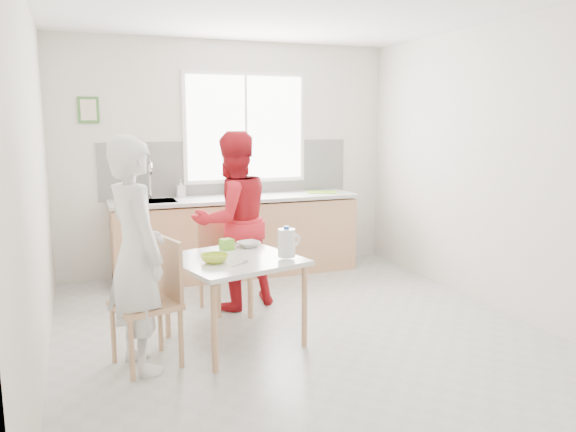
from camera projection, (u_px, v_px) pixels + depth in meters
name	position (u px, v px, depth m)	size (l,w,h in m)	color
ground	(300.00, 332.00, 4.82)	(4.50, 4.50, 0.00)	#B7B7B2
room_shell	(300.00, 139.00, 4.54)	(4.50, 4.50, 4.50)	silver
window	(245.00, 128.00, 6.65)	(1.50, 0.06, 1.30)	white
backsplash	(230.00, 168.00, 6.67)	(3.00, 0.02, 0.65)	white
picture_frame	(88.00, 110.00, 6.01)	(0.22, 0.03, 0.28)	#427E39
kitchen_counter	(237.00, 239.00, 6.54)	(2.84, 0.64, 1.37)	tan
dining_table	(234.00, 266.00, 4.50)	(1.13, 1.13, 0.71)	silver
chair_left	(154.00, 296.00, 4.12)	(0.53, 0.53, 0.94)	tan
chair_far	(222.00, 258.00, 5.37)	(0.50, 0.50, 0.88)	tan
person_white	(136.00, 255.00, 3.99)	(0.62, 0.41, 1.70)	white
person_red	(233.00, 221.00, 5.34)	(0.82, 0.64, 1.69)	red
bowl_green	(214.00, 258.00, 4.32)	(0.21, 0.21, 0.07)	#B5D831
bowl_white	(249.00, 244.00, 4.85)	(0.19, 0.19, 0.05)	silver
milk_jug	(287.00, 243.00, 4.42)	(0.19, 0.14, 0.24)	white
green_box	(227.00, 244.00, 4.76)	(0.10, 0.10, 0.09)	#71C22C
spoon	(239.00, 264.00, 4.26)	(0.01, 0.01, 0.16)	#A5A5AA
cutting_board	(322.00, 192.00, 6.83)	(0.35, 0.25, 0.01)	#80C32D
wine_bottle_a	(229.00, 182.00, 6.54)	(0.07, 0.07, 0.32)	black
wine_bottle_b	(236.00, 183.00, 6.55)	(0.07, 0.07, 0.30)	black
jar_amber	(240.00, 190.00, 6.46)	(0.06, 0.06, 0.16)	brown
soap_bottle	(181.00, 188.00, 6.40)	(0.09, 0.09, 0.21)	#999999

